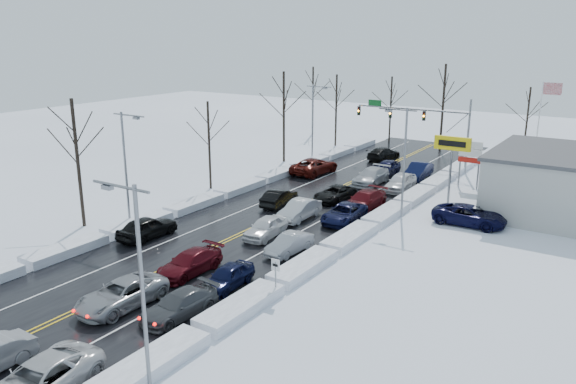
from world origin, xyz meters
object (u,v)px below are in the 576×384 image
Objects in this scene: tires_plus_sign at (452,148)px; traffic_signal_mast at (423,119)px; oncoming_car_0 at (279,205)px; flagpole at (540,122)px.

traffic_signal_mast is at bearing 120.46° from tires_plus_sign.
traffic_signal_mast is 22.33m from oncoming_car_0.
tires_plus_sign is 0.60× the size of flagpole.
traffic_signal_mast is at bearing -170.27° from flagpole.
flagpole reaches higher than oncoming_car_0.
traffic_signal_mast reaches higher than tires_plus_sign.
tires_plus_sign is at bearing -59.54° from traffic_signal_mast.
flagpole is (11.72, 2.01, 0.45)m from traffic_signal_mast.
flagpole is at bearing 71.56° from tires_plus_sign.
oncoming_car_0 is (-16.87, -23.04, -5.93)m from flagpole.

